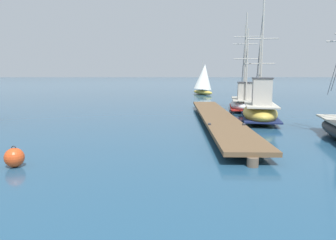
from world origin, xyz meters
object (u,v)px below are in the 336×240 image
(fishing_boat_2, at_px, (260,110))
(mooring_buoy, at_px, (14,157))
(fishing_boat_1, at_px, (244,102))
(distant_sailboat, at_px, (204,79))

(fishing_boat_2, bearing_deg, mooring_buoy, -139.56)
(fishing_boat_2, relative_size, mooring_buoy, 11.08)
(fishing_boat_1, xyz_separation_m, distant_sailboat, (-0.90, 17.70, 1.36))
(fishing_boat_1, height_order, mooring_buoy, fishing_boat_1)
(fishing_boat_1, xyz_separation_m, mooring_buoy, (-10.67, -14.22, -0.37))
(fishing_boat_1, height_order, distant_sailboat, fishing_boat_1)
(fishing_boat_2, bearing_deg, fishing_boat_1, 84.78)
(fishing_boat_1, relative_size, distant_sailboat, 1.54)
(fishing_boat_1, distance_m, distant_sailboat, 17.77)
(fishing_boat_1, distance_m, mooring_buoy, 17.78)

